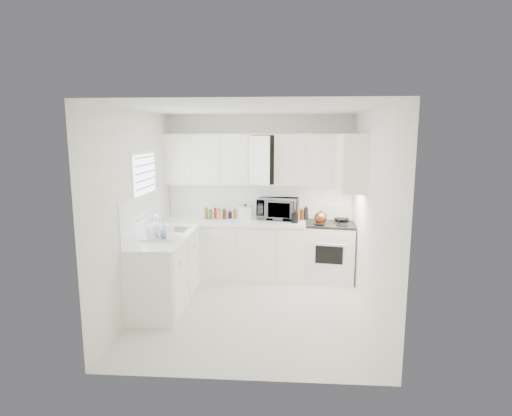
# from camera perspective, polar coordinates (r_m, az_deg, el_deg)

# --- Properties ---
(floor) EXTENTS (3.20, 3.20, 0.00)m
(floor) POSITION_cam_1_polar(r_m,az_deg,el_deg) (5.71, -0.50, -13.71)
(floor) COLOR silver
(floor) RESTS_ON ground
(ceiling) EXTENTS (3.20, 3.20, 0.00)m
(ceiling) POSITION_cam_1_polar(r_m,az_deg,el_deg) (5.23, -0.54, 13.35)
(ceiling) COLOR white
(ceiling) RESTS_ON ground
(wall_back) EXTENTS (3.00, 0.00, 3.00)m
(wall_back) POSITION_cam_1_polar(r_m,az_deg,el_deg) (6.89, 0.52, 1.71)
(wall_back) COLOR white
(wall_back) RESTS_ON ground
(wall_front) EXTENTS (3.00, 0.00, 3.00)m
(wall_front) POSITION_cam_1_polar(r_m,az_deg,el_deg) (3.76, -2.43, -5.32)
(wall_front) COLOR white
(wall_front) RESTS_ON ground
(wall_left) EXTENTS (0.00, 3.20, 3.20)m
(wall_left) POSITION_cam_1_polar(r_m,az_deg,el_deg) (5.64, -15.91, -0.55)
(wall_left) COLOR white
(wall_left) RESTS_ON ground
(wall_right) EXTENTS (0.00, 3.20, 3.20)m
(wall_right) POSITION_cam_1_polar(r_m,az_deg,el_deg) (5.41, 15.52, -0.95)
(wall_right) COLOR white
(wall_right) RESTS_ON ground
(window_blinds) EXTENTS (0.06, 0.96, 1.06)m
(window_blinds) POSITION_cam_1_polar(r_m,az_deg,el_deg) (5.92, -14.71, 2.45)
(window_blinds) COLOR white
(window_blinds) RESTS_ON wall_left
(lower_cabinets_back) EXTENTS (2.22, 0.60, 0.90)m
(lower_cabinets_back) POSITION_cam_1_polar(r_m,az_deg,el_deg) (6.81, -2.94, -5.72)
(lower_cabinets_back) COLOR white
(lower_cabinets_back) RESTS_ON floor
(lower_cabinets_left) EXTENTS (0.60, 1.60, 0.90)m
(lower_cabinets_left) POSITION_cam_1_polar(r_m,az_deg,el_deg) (5.94, -12.11, -8.33)
(lower_cabinets_left) COLOR white
(lower_cabinets_left) RESTS_ON floor
(countertop_back) EXTENTS (2.24, 0.64, 0.05)m
(countertop_back) POSITION_cam_1_polar(r_m,az_deg,el_deg) (6.69, -2.99, -1.83)
(countertop_back) COLOR white
(countertop_back) RESTS_ON lower_cabinets_back
(countertop_left) EXTENTS (0.64, 1.62, 0.05)m
(countertop_left) POSITION_cam_1_polar(r_m,az_deg,el_deg) (5.80, -12.18, -3.88)
(countertop_left) COLOR white
(countertop_left) RESTS_ON lower_cabinets_left
(backsplash_back) EXTENTS (2.98, 0.02, 0.55)m
(backsplash_back) POSITION_cam_1_polar(r_m,az_deg,el_deg) (6.89, 0.51, 1.08)
(backsplash_back) COLOR white
(backsplash_back) RESTS_ON wall_back
(backsplash_left) EXTENTS (0.02, 1.60, 0.55)m
(backsplash_left) POSITION_cam_1_polar(r_m,az_deg,el_deg) (5.83, -15.12, -0.92)
(backsplash_left) COLOR white
(backsplash_left) RESTS_ON wall_left
(upper_cabinets_back) EXTENTS (3.00, 0.33, 0.80)m
(upper_cabinets_back) POSITION_cam_1_polar(r_m,az_deg,el_deg) (6.70, 0.44, 3.19)
(upper_cabinets_back) COLOR white
(upper_cabinets_back) RESTS_ON wall_back
(upper_cabinets_right) EXTENTS (0.33, 0.90, 0.80)m
(upper_cabinets_right) POSITION_cam_1_polar(r_m,az_deg,el_deg) (6.15, 12.60, 2.34)
(upper_cabinets_right) COLOR white
(upper_cabinets_right) RESTS_ON wall_right
(sink) EXTENTS (0.42, 0.38, 0.30)m
(sink) POSITION_cam_1_polar(r_m,az_deg,el_deg) (6.10, -11.33, -1.78)
(sink) COLOR gray
(sink) RESTS_ON countertop_left
(stove) EXTENTS (0.85, 0.74, 1.17)m
(stove) POSITION_cam_1_polar(r_m,az_deg,el_deg) (6.77, 10.06, -4.77)
(stove) COLOR white
(stove) RESTS_ON floor
(tea_kettle) EXTENTS (0.28, 0.25, 0.22)m
(tea_kettle) POSITION_cam_1_polar(r_m,az_deg,el_deg) (6.49, 8.75, -1.18)
(tea_kettle) COLOR brown
(tea_kettle) RESTS_ON stove
(frying_pan) EXTENTS (0.34, 0.44, 0.04)m
(frying_pan) POSITION_cam_1_polar(r_m,az_deg,el_deg) (6.86, 11.51, -1.40)
(frying_pan) COLOR black
(frying_pan) RESTS_ON stove
(microwave) EXTENTS (0.66, 0.45, 0.41)m
(microwave) POSITION_cam_1_polar(r_m,az_deg,el_deg) (6.73, 2.95, 0.24)
(microwave) COLOR gray
(microwave) RESTS_ON countertop_back
(rice_cooker) EXTENTS (0.29, 0.29, 0.24)m
(rice_cooker) POSITION_cam_1_polar(r_m,az_deg,el_deg) (6.74, -1.44, -0.46)
(rice_cooker) COLOR white
(rice_cooker) RESTS_ON countertop_back
(paper_towel) EXTENTS (0.12, 0.12, 0.27)m
(paper_towel) POSITION_cam_1_polar(r_m,az_deg,el_deg) (6.85, 0.51, -0.17)
(paper_towel) COLOR white
(paper_towel) RESTS_ON countertop_back
(utensil_crock) EXTENTS (0.13, 0.13, 0.35)m
(utensil_crock) POSITION_cam_1_polar(r_m,az_deg,el_deg) (6.44, 5.30, -0.49)
(utensil_crock) COLOR black
(utensil_crock) RESTS_ON countertop_back
(dish_rack) EXTENTS (0.45, 0.35, 0.23)m
(dish_rack) POSITION_cam_1_polar(r_m,az_deg,el_deg) (5.56, -12.91, -3.00)
(dish_rack) COLOR white
(dish_rack) RESTS_ON countertop_left
(spice_left_0) EXTENTS (0.06, 0.06, 0.13)m
(spice_left_0) POSITION_cam_1_polar(r_m,az_deg,el_deg) (6.87, -6.68, -0.81)
(spice_left_0) COLOR olive
(spice_left_0) RESTS_ON countertop_back
(spice_left_1) EXTENTS (0.06, 0.06, 0.13)m
(spice_left_1) POSITION_cam_1_polar(r_m,az_deg,el_deg) (6.77, -6.19, -0.96)
(spice_left_1) COLOR #3E7F2A
(spice_left_1) RESTS_ON countertop_back
(spice_left_2) EXTENTS (0.06, 0.06, 0.13)m
(spice_left_2) POSITION_cam_1_polar(r_m,az_deg,el_deg) (6.84, -5.44, -0.82)
(spice_left_2) COLOR #B4183E
(spice_left_2) RESTS_ON countertop_back
(spice_left_3) EXTENTS (0.06, 0.06, 0.13)m
(spice_left_3) POSITION_cam_1_polar(r_m,az_deg,el_deg) (6.74, -4.94, -0.98)
(spice_left_3) COLOR #CB862F
(spice_left_3) RESTS_ON countertop_back
(spice_left_4) EXTENTS (0.06, 0.06, 0.13)m
(spice_left_4) POSITION_cam_1_polar(r_m,az_deg,el_deg) (6.82, -4.20, -0.84)
(spice_left_4) COLOR brown
(spice_left_4) RESTS_ON countertop_back
(spice_left_5) EXTENTS (0.06, 0.06, 0.13)m
(spice_left_5) POSITION_cam_1_polar(r_m,az_deg,el_deg) (6.72, -3.67, -0.99)
(spice_left_5) COLOR black
(spice_left_5) RESTS_ON countertop_back
(spice_left_6) EXTENTS (0.06, 0.06, 0.13)m
(spice_left_6) POSITION_cam_1_polar(r_m,az_deg,el_deg) (6.80, -2.95, -0.86)
(spice_left_6) COLOR olive
(spice_left_6) RESTS_ON countertop_back
(spice_left_7) EXTENTS (0.06, 0.06, 0.13)m
(spice_left_7) POSITION_cam_1_polar(r_m,az_deg,el_deg) (6.70, -2.40, -1.01)
(spice_left_7) COLOR #3E7F2A
(spice_left_7) RESTS_ON countertop_back
(sauce_right_0) EXTENTS (0.06, 0.06, 0.19)m
(sauce_right_0) POSITION_cam_1_polar(r_m,az_deg,el_deg) (6.79, 5.34, -0.65)
(sauce_right_0) COLOR #B4183E
(sauce_right_0) RESTS_ON countertop_back
(sauce_right_1) EXTENTS (0.06, 0.06, 0.19)m
(sauce_right_1) POSITION_cam_1_polar(r_m,az_deg,el_deg) (6.73, 5.82, -0.75)
(sauce_right_1) COLOR #CB862F
(sauce_right_1) RESTS_ON countertop_back
(sauce_right_2) EXTENTS (0.06, 0.06, 0.19)m
(sauce_right_2) POSITION_cam_1_polar(r_m,az_deg,el_deg) (6.79, 6.27, -0.66)
(sauce_right_2) COLOR brown
(sauce_right_2) RESTS_ON countertop_back
(sauce_right_3) EXTENTS (0.06, 0.06, 0.19)m
(sauce_right_3) POSITION_cam_1_polar(r_m,az_deg,el_deg) (6.73, 6.75, -0.76)
(sauce_right_3) COLOR black
(sauce_right_3) RESTS_ON countertop_back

